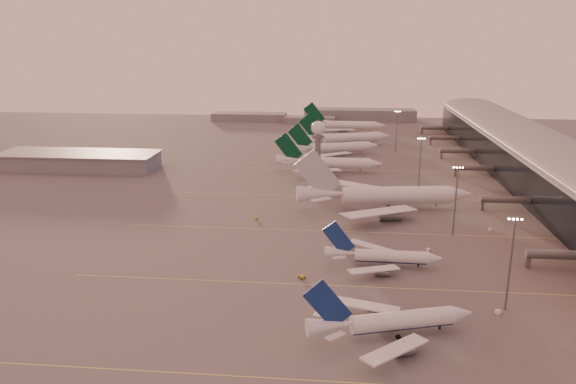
{
  "coord_description": "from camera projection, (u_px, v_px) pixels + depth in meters",
  "views": [
    {
      "loc": [
        15.64,
        -133.32,
        66.77
      ],
      "look_at": [
        -4.08,
        71.03,
        9.52
      ],
      "focal_mm": 35.0,
      "sensor_mm": 36.0,
      "label": 1
    }
  ],
  "objects": [
    {
      "name": "gsv_catering_a",
      "position": [
        499.0,
        306.0,
        138.82
      ],
      "size": [
        6.01,
        4.37,
        4.51
      ],
      "color": "white",
      "rests_on": "ground"
    },
    {
      "name": "mast_c",
      "position": [
        420.0,
        162.0,
        244.36
      ],
      "size": [
        3.6,
        0.56,
        25.0
      ],
      "color": "#5A5D62",
      "rests_on": "ground"
    },
    {
      "name": "mast_a",
      "position": [
        511.0,
        259.0,
        138.15
      ],
      "size": [
        3.6,
        0.56,
        25.0
      ],
      "color": "#5A5D62",
      "rests_on": "ground"
    },
    {
      "name": "narrowbody_near",
      "position": [
        391.0,
        324.0,
        128.12
      ],
      "size": [
        39.72,
        31.21,
        15.99
      ],
      "color": "silver",
      "rests_on": "ground"
    },
    {
      "name": "mast_b",
      "position": [
        456.0,
        197.0,
        191.17
      ],
      "size": [
        3.6,
        0.56,
        25.0
      ],
      "color": "#5A5D62",
      "rests_on": "ground"
    },
    {
      "name": "ground",
      "position": [
        277.0,
        300.0,
        147.21
      ],
      "size": [
        700.0,
        700.0,
        0.0
      ],
      "primitive_type": "plane",
      "color": "#5F5C5C",
      "rests_on": "ground"
    },
    {
      "name": "distant_horizon",
      "position": [
        326.0,
        116.0,
        457.67
      ],
      "size": [
        165.0,
        37.5,
        9.0
      ],
      "color": "slate",
      "rests_on": "ground"
    },
    {
      "name": "greentail_c",
      "position": [
        346.0,
        140.0,
        351.02
      ],
      "size": [
        57.66,
        45.82,
        21.71
      ],
      "color": "silver",
      "rests_on": "ground"
    },
    {
      "name": "radar_tower",
      "position": [
        318.0,
        140.0,
        256.18
      ],
      "size": [
        6.4,
        6.4,
        31.1
      ],
      "color": "#5A5D62",
      "rests_on": "ground"
    },
    {
      "name": "terminal",
      "position": [
        557.0,
        172.0,
        239.96
      ],
      "size": [
        57.0,
        362.0,
        23.04
      ],
      "color": "black",
      "rests_on": "ground"
    },
    {
      "name": "narrowbody_mid",
      "position": [
        382.0,
        258.0,
        167.39
      ],
      "size": [
        35.58,
        28.41,
        13.9
      ],
      "color": "silver",
      "rests_on": "ground"
    },
    {
      "name": "gsv_truck_c",
      "position": [
        257.0,
        217.0,
        211.41
      ],
      "size": [
        4.77,
        4.5,
        1.95
      ],
      "color": "gold",
      "rests_on": "ground"
    },
    {
      "name": "greentail_b",
      "position": [
        334.0,
        150.0,
        323.14
      ],
      "size": [
        52.21,
        41.48,
        19.7
      ],
      "color": "silver",
      "rests_on": "ground"
    },
    {
      "name": "gsv_tug_far",
      "position": [
        353.0,
        190.0,
        250.42
      ],
      "size": [
        3.3,
        3.82,
        0.94
      ],
      "color": "white",
      "rests_on": "ground"
    },
    {
      "name": "hangar",
      "position": [
        79.0,
        160.0,
        291.38
      ],
      "size": [
        82.0,
        27.0,
        8.5
      ],
      "color": "slate",
      "rests_on": "ground"
    },
    {
      "name": "greentail_a",
      "position": [
        329.0,
        165.0,
        284.62
      ],
      "size": [
        54.45,
        43.93,
        19.77
      ],
      "color": "silver",
      "rests_on": "ground"
    },
    {
      "name": "gsv_tug_mid",
      "position": [
        302.0,
        277.0,
        159.6
      ],
      "size": [
        3.8,
        3.89,
        0.97
      ],
      "color": "gold",
      "rests_on": "ground"
    },
    {
      "name": "taxiway_markings",
      "position": [
        380.0,
        232.0,
        198.12
      ],
      "size": [
        180.0,
        185.25,
        0.02
      ],
      "color": "#EADF52",
      "rests_on": "ground"
    },
    {
      "name": "widebody_white",
      "position": [
        385.0,
        199.0,
        222.09
      ],
      "size": [
        70.4,
        56.05,
        24.85
      ],
      "color": "silver",
      "rests_on": "ground"
    },
    {
      "name": "gsv_truck_b",
      "position": [
        430.0,
        249.0,
        179.23
      ],
      "size": [
        6.08,
        4.24,
        2.32
      ],
      "color": "white",
      "rests_on": "ground"
    },
    {
      "name": "greentail_d",
      "position": [
        345.0,
        127.0,
        401.59
      ],
      "size": [
        58.73,
        47.4,
        21.32
      ],
      "color": "silver",
      "rests_on": "ground"
    },
    {
      "name": "mast_d",
      "position": [
        397.0,
        129.0,
        330.84
      ],
      "size": [
        3.6,
        0.56,
        25.0
      ],
      "color": "#5A5D62",
      "rests_on": "ground"
    },
    {
      "name": "gsv_catering_b",
      "position": [
        491.0,
        226.0,
        198.05
      ],
      "size": [
        5.33,
        3.09,
        4.12
      ],
      "color": "white",
      "rests_on": "ground"
    },
    {
      "name": "gsv_tug_hangar",
      "position": [
        377.0,
        165.0,
        297.46
      ],
      "size": [
        4.37,
        3.39,
        1.1
      ],
      "color": "gold",
      "rests_on": "ground"
    }
  ]
}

